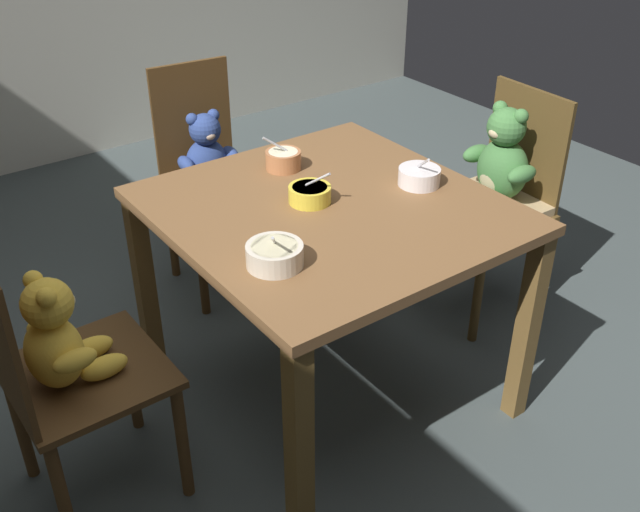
% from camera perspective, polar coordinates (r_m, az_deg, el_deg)
% --- Properties ---
extents(ground_plane, '(5.20, 5.20, 0.04)m').
position_cam_1_polar(ground_plane, '(2.74, 0.63, -10.39)').
color(ground_plane, '#414B4A').
extents(dining_table, '(0.98, 1.02, 0.74)m').
position_cam_1_polar(dining_table, '(2.35, 0.72, 1.73)').
color(dining_table, brown).
rests_on(dining_table, ground_plane).
extents(teddy_chair_near_right, '(0.42, 0.42, 0.90)m').
position_cam_1_polar(teddy_chair_near_right, '(2.96, 13.35, 5.56)').
color(teddy_chair_near_right, '#533C1C').
rests_on(teddy_chair_near_right, ground_plane).
extents(teddy_chair_near_left, '(0.42, 0.42, 0.90)m').
position_cam_1_polar(teddy_chair_near_left, '(2.14, -19.25, -7.23)').
color(teddy_chair_near_left, '#4D3318').
rests_on(teddy_chair_near_left, ground_plane).
extents(teddy_chair_far_center, '(0.40, 0.43, 0.93)m').
position_cam_1_polar(teddy_chair_far_center, '(3.10, -8.54, 6.67)').
color(teddy_chair_far_center, '#4F3418').
rests_on(teddy_chair_far_center, ground_plane).
extents(porridge_bowl_cream_near_left, '(0.16, 0.16, 0.14)m').
position_cam_1_polar(porridge_bowl_cream_near_left, '(1.99, -3.49, 0.09)').
color(porridge_bowl_cream_near_left, beige).
rests_on(porridge_bowl_cream_near_left, dining_table).
extents(porridge_bowl_terracotta_far_center, '(0.13, 0.12, 0.12)m').
position_cam_1_polar(porridge_bowl_terracotta_far_center, '(2.53, -2.82, 7.38)').
color(porridge_bowl_terracotta_far_center, '#BA7447').
rests_on(porridge_bowl_terracotta_far_center, dining_table).
extents(porridge_bowl_white_near_right, '(0.14, 0.14, 0.12)m').
position_cam_1_polar(porridge_bowl_white_near_right, '(2.44, 7.59, 6.07)').
color(porridge_bowl_white_near_right, white).
rests_on(porridge_bowl_white_near_right, dining_table).
extents(porridge_bowl_yellow_center, '(0.13, 0.14, 0.12)m').
position_cam_1_polar(porridge_bowl_yellow_center, '(2.31, -0.78, 4.78)').
color(porridge_bowl_yellow_center, yellow).
rests_on(porridge_bowl_yellow_center, dining_table).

